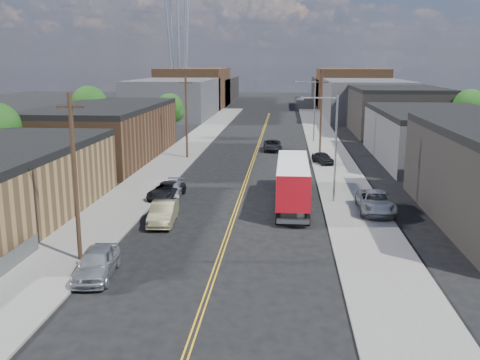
% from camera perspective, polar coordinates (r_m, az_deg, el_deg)
% --- Properties ---
extents(ground, '(260.00, 260.00, 0.00)m').
position_cam_1_polar(ground, '(80.10, 2.11, 4.13)').
color(ground, black).
rests_on(ground, ground).
extents(centerline, '(0.32, 120.00, 0.01)m').
position_cam_1_polar(centerline, '(65.32, 1.45, 2.22)').
color(centerline, gold).
rests_on(centerline, ground).
extents(sidewalk_left, '(5.00, 140.00, 0.15)m').
position_cam_1_polar(sidewalk_left, '(66.55, -6.75, 2.39)').
color(sidewalk_left, slate).
rests_on(sidewalk_left, ground).
extents(sidewalk_right, '(5.00, 140.00, 0.15)m').
position_cam_1_polar(sidewalk_right, '(65.43, 9.79, 2.12)').
color(sidewalk_right, slate).
rests_on(sidewalk_right, ground).
extents(warehouse_brown, '(12.00, 26.00, 6.60)m').
position_cam_1_polar(warehouse_brown, '(67.35, -14.12, 5.00)').
color(warehouse_brown, '#503520').
rests_on(warehouse_brown, ground).
extents(industrial_right_b, '(14.00, 24.00, 6.10)m').
position_cam_1_polar(industrial_right_b, '(68.17, 20.37, 4.47)').
color(industrial_right_b, '#343437').
rests_on(industrial_right_b, ground).
extents(industrial_right_c, '(14.00, 22.00, 7.60)m').
position_cam_1_polar(industrial_right_c, '(93.27, 16.25, 7.18)').
color(industrial_right_c, black).
rests_on(industrial_right_c, ground).
extents(skyline_left_a, '(16.00, 30.00, 8.00)m').
position_cam_1_polar(skyline_left_a, '(116.87, -6.95, 8.66)').
color(skyline_left_a, '#343437').
rests_on(skyline_left_a, ground).
extents(skyline_right_a, '(16.00, 30.00, 8.00)m').
position_cam_1_polar(skyline_right_a, '(115.54, 13.08, 8.39)').
color(skyline_right_a, '#343437').
rests_on(skyline_right_a, ground).
extents(skyline_left_b, '(16.00, 26.00, 10.00)m').
position_cam_1_polar(skyline_left_b, '(141.34, -4.87, 9.76)').
color(skyline_left_b, '#503520').
rests_on(skyline_left_b, ground).
extents(skyline_right_b, '(16.00, 26.00, 10.00)m').
position_cam_1_polar(skyline_right_b, '(140.24, 11.69, 9.53)').
color(skyline_right_b, '#503520').
rests_on(skyline_right_b, ground).
extents(skyline_left_c, '(16.00, 40.00, 7.00)m').
position_cam_1_polar(skyline_left_c, '(161.14, -3.65, 9.58)').
color(skyline_left_c, black).
rests_on(skyline_left_c, ground).
extents(skyline_right_c, '(16.00, 40.00, 7.00)m').
position_cam_1_polar(skyline_right_c, '(160.18, 10.85, 9.37)').
color(skyline_right_c, black).
rests_on(skyline_right_c, ground).
extents(streetlight_near, '(3.39, 0.25, 9.00)m').
position_cam_1_polar(streetlight_near, '(44.76, 9.68, 4.19)').
color(streetlight_near, gray).
rests_on(streetlight_near, ground).
extents(streetlight_far, '(3.39, 0.25, 9.00)m').
position_cam_1_polar(streetlight_far, '(79.49, 7.67, 7.83)').
color(streetlight_far, gray).
rests_on(streetlight_far, ground).
extents(utility_pole_left_near, '(1.60, 0.26, 10.00)m').
position_cam_1_polar(utility_pole_left_near, '(32.22, -17.19, 0.25)').
color(utility_pole_left_near, black).
rests_on(utility_pole_left_near, ground).
extents(utility_pole_left_far, '(1.60, 0.26, 10.00)m').
position_cam_1_polar(utility_pole_left_far, '(65.60, -5.74, 6.74)').
color(utility_pole_left_far, black).
rests_on(utility_pole_left_far, ground).
extents(utility_pole_right, '(1.60, 0.26, 10.00)m').
position_cam_1_polar(utility_pole_right, '(67.61, 8.64, 6.83)').
color(utility_pole_right, black).
rests_on(utility_pole_right, ground).
extents(tree_left_mid, '(5.10, 5.04, 8.37)m').
position_cam_1_polar(tree_left_mid, '(79.44, -15.73, 7.58)').
color(tree_left_mid, black).
rests_on(tree_left_mid, ground).
extents(tree_left_far, '(4.35, 4.20, 6.97)m').
position_cam_1_polar(tree_left_far, '(83.39, -7.49, 7.52)').
color(tree_left_far, black).
rests_on(tree_left_far, ground).
extents(tree_right_far, '(4.85, 4.76, 7.91)m').
position_cam_1_polar(tree_right_far, '(83.62, 23.35, 7.05)').
color(tree_right_far, black).
rests_on(tree_right_far, ground).
extents(semi_truck, '(2.51, 14.53, 3.80)m').
position_cam_1_polar(semi_truck, '(44.95, 5.61, 0.25)').
color(semi_truck, silver).
rests_on(semi_truck, ground).
extents(car_left_a, '(2.44, 5.03, 1.65)m').
position_cam_1_polar(car_left_a, '(30.83, -15.06, -8.53)').
color(car_left_a, '#A9ACAE').
rests_on(car_left_a, ground).
extents(car_left_b, '(2.05, 5.01, 1.61)m').
position_cam_1_polar(car_left_b, '(39.71, -8.19, -3.49)').
color(car_left_b, olive).
rests_on(car_left_b, ground).
extents(car_left_c, '(2.85, 5.21, 1.39)m').
position_cam_1_polar(car_left_c, '(46.89, -7.87, -1.14)').
color(car_left_c, black).
rests_on(car_left_c, ground).
extents(car_left_d, '(1.88, 4.51, 1.30)m').
position_cam_1_polar(car_left_d, '(47.52, -7.26, -0.99)').
color(car_left_d, '#AAACAF').
rests_on(car_left_d, ground).
extents(car_right_lot_a, '(2.81, 5.87, 1.62)m').
position_cam_1_polar(car_right_lot_a, '(43.12, 14.29, -2.26)').
color(car_right_lot_a, '#9C9EA1').
rests_on(car_right_lot_a, sidewalk_right).
extents(car_right_lot_c, '(2.80, 4.18, 1.32)m').
position_cam_1_polar(car_right_lot_c, '(62.41, 8.83, 2.34)').
color(car_right_lot_c, black).
rests_on(car_right_lot_c, sidewalk_right).
extents(car_ahead_truck, '(2.64, 5.26, 1.43)m').
position_cam_1_polar(car_ahead_truck, '(71.64, 3.49, 3.69)').
color(car_ahead_truck, black).
rests_on(car_ahead_truck, ground).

